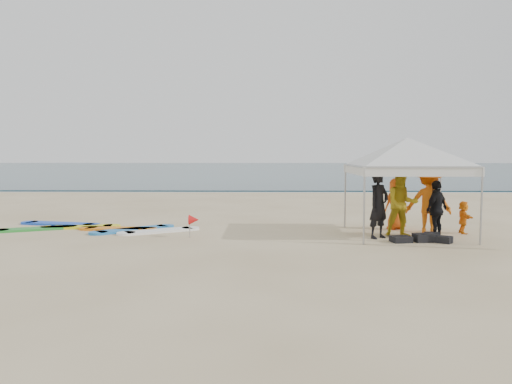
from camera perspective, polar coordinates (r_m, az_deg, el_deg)
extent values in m
plane|color=beige|center=(12.29, -1.41, -6.54)|extent=(120.00, 120.00, 0.00)
cube|color=#0C2633|center=(72.09, 0.49, 2.64)|extent=(160.00, 84.00, 0.08)
cube|color=silver|center=(30.34, -0.04, 0.05)|extent=(160.00, 1.20, 0.01)
imported|color=black|center=(14.10, 13.86, -1.44)|extent=(0.80, 0.76, 1.85)
imported|color=gold|center=(14.57, 16.33, -1.29)|extent=(0.91, 0.72, 1.86)
imported|color=orange|center=(15.00, 19.11, -1.06)|extent=(1.38, 0.99, 1.93)
imported|color=black|center=(14.57, 19.93, -1.88)|extent=(0.96, 0.92, 1.60)
imported|color=#D45112|center=(15.93, 15.73, -1.30)|extent=(0.91, 0.77, 1.58)
imported|color=orange|center=(15.75, 22.62, -2.69)|extent=(0.34, 0.90, 0.95)
cylinder|color=#A5A5A8|center=(15.96, 10.15, -0.46)|extent=(0.05, 0.05, 1.99)
cylinder|color=#A5A5A8|center=(16.70, 20.30, -0.45)|extent=(0.05, 0.05, 1.99)
cylinder|color=#A5A5A8|center=(13.04, 12.26, -1.58)|extent=(0.05, 0.05, 1.99)
cylinder|color=#A5A5A8|center=(13.93, 24.37, -1.50)|extent=(0.05, 0.05, 1.99)
cube|color=silver|center=(13.35, 18.61, 2.18)|extent=(3.08, 0.02, 0.24)
cube|color=silver|center=(16.21, 15.40, 2.62)|extent=(3.08, 0.02, 0.24)
cube|color=silver|center=(14.44, 11.15, 2.49)|extent=(0.02, 3.08, 0.24)
cube|color=silver|center=(15.25, 22.25, 2.34)|extent=(0.02, 3.08, 0.24)
pyramid|color=silver|center=(14.77, 16.93, 5.97)|extent=(4.22, 4.22, 0.79)
cylinder|color=#A5A5A8|center=(14.01, -7.59, -3.97)|extent=(0.02, 0.02, 0.60)
cone|color=red|center=(13.96, -7.11, -3.17)|extent=(0.28, 0.28, 0.28)
cube|color=black|center=(13.97, 18.70, -4.97)|extent=(0.62, 0.46, 0.22)
cube|color=black|center=(14.00, 20.54, -5.09)|extent=(0.55, 0.52, 0.18)
cube|color=black|center=(13.74, 16.23, -5.20)|extent=(0.57, 0.49, 0.16)
cube|color=black|center=(14.43, 19.50, -4.74)|extent=(0.37, 0.28, 0.20)
cube|color=orange|center=(15.85, -15.52, -4.08)|extent=(1.93, 0.68, 0.07)
cube|color=white|center=(15.14, -10.99, -4.39)|extent=(1.98, 1.45, 0.07)
cube|color=#2477C3|center=(15.58, -13.86, -4.19)|extent=(2.02, 1.77, 0.07)
cube|color=yellow|center=(16.60, -19.38, -3.78)|extent=(1.95, 0.88, 0.07)
cube|color=blue|center=(17.55, -21.50, -3.41)|extent=(2.38, 1.05, 0.07)
cube|color=green|center=(16.68, -23.97, -3.88)|extent=(1.97, 1.29, 0.07)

